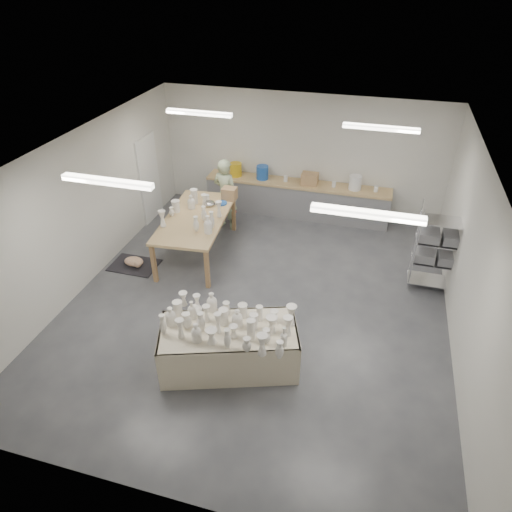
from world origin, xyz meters
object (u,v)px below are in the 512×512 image
(potter, at_px, (226,194))
(red_stool, at_px, (230,212))
(drying_table, at_px, (229,344))
(work_table, at_px, (199,215))

(potter, height_order, red_stool, potter)
(drying_table, distance_m, potter, 4.58)
(work_table, distance_m, potter, 1.26)
(work_table, height_order, potter, potter)
(drying_table, bearing_deg, red_stool, 89.43)
(drying_table, height_order, potter, potter)
(drying_table, xyz_separation_m, work_table, (-1.69, 3.06, 0.50))
(drying_table, bearing_deg, work_table, 100.18)
(work_table, relative_size, potter, 1.48)
(drying_table, xyz_separation_m, red_stool, (-1.50, 4.58, -0.17))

